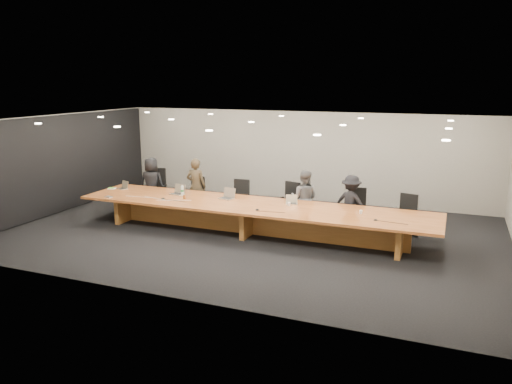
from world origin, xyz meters
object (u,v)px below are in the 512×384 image
conference_table (252,213)px  mic_center (257,209)px  amber_mug (184,197)px  chair_right (357,209)px  chair_left (195,194)px  laptop_d (292,200)px  laptop_c (226,193)px  person_c (304,198)px  laptop_a (122,185)px  laptop_b (177,189)px  person_d (351,203)px  paper_cup_far (361,212)px  chair_far_right (405,215)px  paper_cup_near (289,204)px  av_box (109,197)px  chair_mid_left (239,199)px  person_a (152,183)px  water_bottle (182,191)px  chair_mid_right (288,202)px  mic_right (376,220)px  chair_far_left (155,188)px  person_b (196,186)px  mic_left (163,198)px

conference_table → mic_center: size_ratio=81.52×
amber_mug → chair_right: bearing=18.4°
chair_left → laptop_d: chair_left is taller
chair_left → laptop_c: size_ratio=2.87×
person_c → laptop_a: size_ratio=5.12×
chair_right → laptop_b: chair_right is taller
chair_left → chair_right: size_ratio=0.96×
conference_table → chair_left: (-2.32, 1.32, 0.00)m
person_d → paper_cup_far: 1.16m
paper_cup_far → mic_center: size_ratio=0.75×
chair_far_right → paper_cup_far: chair_far_right is taller
conference_table → person_c: size_ratio=6.08×
paper_cup_near → av_box: (-4.67, -0.90, -0.03)m
chair_mid_left → paper_cup_far: bearing=-21.7°
person_c → amber_mug: person_c is taller
chair_far_right → person_a: bearing=-167.2°
person_c → water_bottle: bearing=13.8°
person_d → amber_mug: bearing=31.7°
chair_mid_right → laptop_a: bearing=-152.5°
mic_center → mic_right: (2.73, 0.14, -0.00)m
chair_far_right → laptop_d: 2.81m
conference_table → chair_far_left: (-3.65, 1.32, 0.08)m
person_a → chair_far_right: bearing=170.9°
amber_mug → av_box: 2.02m
laptop_d → water_bottle: bearing=164.1°
person_d → chair_mid_left: bearing=13.0°
chair_mid_left → person_b: size_ratio=0.67×
laptop_b → amber_mug: laptop_b is taller
mic_left → chair_right: bearing=18.9°
chair_far_left → laptop_d: (4.56, -0.92, 0.27)m
paper_cup_far → chair_far_left: bearing=169.2°
conference_table → mic_right: mic_right is taller
laptop_a → mic_left: bearing=2.8°
person_a → chair_far_left: bearing=-107.4°
chair_far_left → av_box: size_ratio=6.88×
chair_right → person_b: bearing=172.3°
person_a → laptop_d: bearing=160.6°
person_a → mic_center: (4.00, -1.64, -0.01)m
chair_right → person_d: size_ratio=0.76×
laptop_d → amber_mug: (-2.74, -0.49, -0.07)m
chair_mid_left → person_a: bearing=177.6°
chair_far_right → mic_center: 3.66m
conference_table → paper_cup_far: bearing=2.5°
person_b → mic_left: bearing=80.5°
paper_cup_near → paper_cup_far: paper_cup_near is taller
laptop_c → av_box: bearing=-146.8°
chair_right → paper_cup_near: size_ratio=12.19×
chair_mid_left → chair_far_left: bearing=174.8°
laptop_c → amber_mug: 1.09m
person_d → mic_right: person_d is taller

